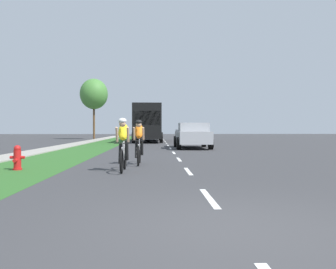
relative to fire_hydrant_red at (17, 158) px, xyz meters
The scene contains 11 objects.
ground_plane 14.47m from the fire_hydrant_red, 68.89° to the left, with size 120.00×120.00×0.00m, color #38383A.
grass_verge 13.50m from the fire_hydrant_red, 90.00° to the left, with size 2.97×70.00×0.01m, color #2D6026.
sidewalk_concrete 13.68m from the fire_hydrant_red, 99.36° to the left, with size 1.48×70.00×0.10m, color #9E998E.
lane_markings_center 18.26m from the fire_hydrant_red, 73.42° to the left, with size 0.12×53.80×0.01m.
fire_hydrant_red is the anchor object (origin of this frame).
cyclist_lead 3.34m from the fire_hydrant_red, ahead, with size 0.42×1.72×1.58m.
cyclist_trailing 3.98m from the fire_hydrant_red, 22.50° to the left, with size 0.42×1.72×1.58m.
pickup_silver 13.50m from the fire_hydrant_red, 60.45° to the left, with size 2.22×5.10×1.64m.
bus_black 24.64m from the fire_hydrant_red, 81.74° to the left, with size 2.78×11.60×3.48m.
sedan_maroon 43.83m from the fire_hydrant_red, 85.65° to the left, with size 1.98×4.30×1.52m.
street_tree_far 31.94m from the fire_hydrant_red, 95.68° to the left, with size 3.33×3.33×7.28m.
Camera 1 is at (-0.99, -4.31, 1.27)m, focal length 37.24 mm.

